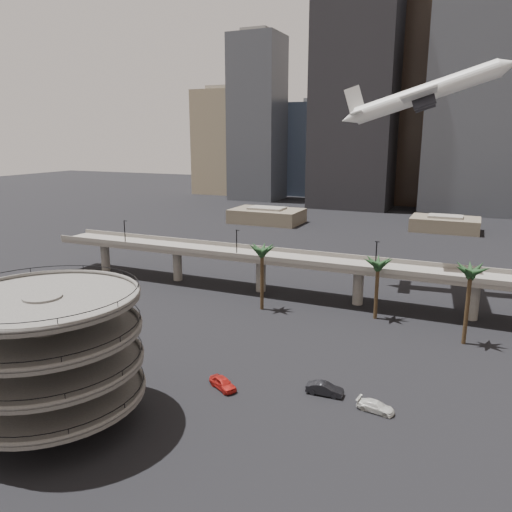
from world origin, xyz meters
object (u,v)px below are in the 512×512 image
at_px(parking_ramp, 48,348).
at_px(airborne_jet, 424,94).
at_px(overpass, 308,265).
at_px(car_b, 325,389).
at_px(car_c, 376,406).
at_px(car_a, 223,383).

height_order(parking_ramp, airborne_jet, airborne_jet).
xyz_separation_m(parking_ramp, overpass, (13.00, 59.00, -2.50)).
xyz_separation_m(overpass, car_b, (15.34, -39.12, -6.51)).
bearing_deg(airborne_jet, car_c, -92.05).
height_order(parking_ramp, overpass, parking_ramp).
relative_size(car_a, car_c, 1.00).
height_order(overpass, car_c, overpass).
height_order(airborne_jet, car_b, airborne_jet).
distance_m(airborne_jet, car_c, 70.53).
relative_size(parking_ramp, car_c, 4.64).
distance_m(parking_ramp, overpass, 60.46).
bearing_deg(airborne_jet, car_a, -111.58).
bearing_deg(parking_ramp, overpass, 77.57).
distance_m(parking_ramp, car_a, 23.51).
bearing_deg(car_a, overpass, 31.89).
relative_size(parking_ramp, car_a, 4.62).
relative_size(parking_ramp, car_b, 4.39).
bearing_deg(car_b, overpass, 18.62).
xyz_separation_m(parking_ramp, airborne_jet, (32.46, 74.94, 32.89)).
distance_m(car_b, car_c, 7.28).
relative_size(airborne_jet, car_b, 7.05).
bearing_deg(car_c, overpass, 37.30).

